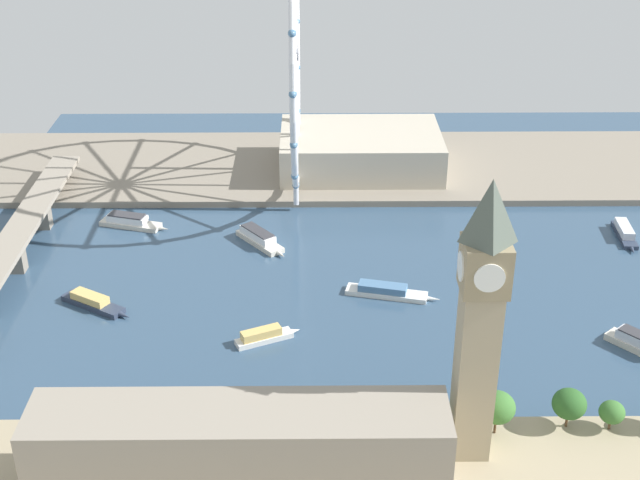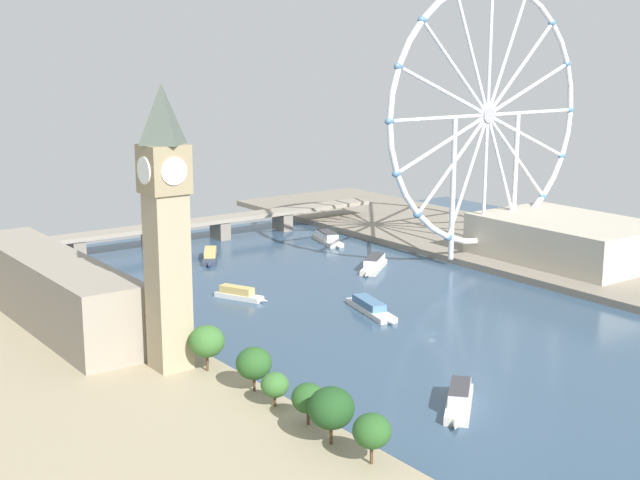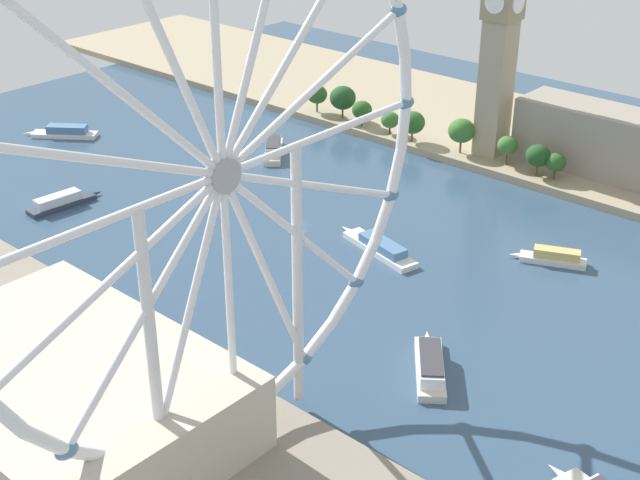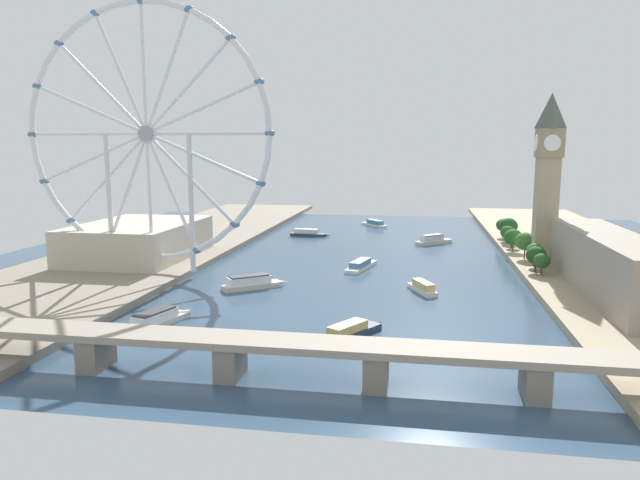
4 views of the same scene
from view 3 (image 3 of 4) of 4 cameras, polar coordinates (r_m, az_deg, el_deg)
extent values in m
plane|color=#334C66|center=(302.94, -1.11, 1.03)|extent=(414.76, 414.76, 0.00)
cube|color=tan|center=(393.89, 11.14, 7.05)|extent=(90.00, 520.00, 3.00)
cube|color=tan|center=(352.42, 11.16, 9.48)|extent=(10.42, 10.42, 52.96)
cube|color=#928260|center=(344.08, 11.67, 14.80)|extent=(12.09, 12.09, 14.00)
cylinder|color=white|center=(341.05, 12.59, 14.60)|extent=(7.92, 0.50, 7.92)
cylinder|color=white|center=(338.80, 11.10, 14.66)|extent=(0.50, 7.92, 7.92)
cylinder|color=#513823|center=(401.16, -0.19, 8.50)|extent=(0.80, 0.80, 4.47)
ellipsoid|color=#285623|center=(399.33, -0.19, 9.30)|extent=(9.08, 9.08, 8.17)
cylinder|color=#513823|center=(393.28, 1.45, 8.12)|extent=(0.80, 0.80, 4.70)
ellipsoid|color=#1E471E|center=(391.09, 1.47, 9.08)|extent=(11.37, 11.37, 10.23)
cylinder|color=#513823|center=(384.34, 2.68, 7.57)|extent=(0.80, 0.80, 3.71)
ellipsoid|color=#285623|center=(382.61, 2.70, 8.31)|extent=(8.57, 8.57, 7.71)
cylinder|color=#513823|center=(376.16, 4.48, 7.02)|extent=(0.80, 0.80, 3.02)
ellipsoid|color=#386B2D|center=(374.63, 4.50, 7.67)|extent=(7.60, 7.60, 6.84)
cylinder|color=#513823|center=(368.10, 5.90, 6.59)|extent=(0.80, 0.80, 4.14)
ellipsoid|color=#285623|center=(366.02, 5.94, 7.49)|extent=(10.10, 10.10, 9.09)
cylinder|color=#513823|center=(358.77, 8.97, 5.91)|extent=(0.80, 0.80, 4.97)
ellipsoid|color=#386B2D|center=(356.43, 9.04, 6.92)|extent=(10.62, 10.62, 9.56)
cylinder|color=#513823|center=(350.09, 11.83, 5.11)|extent=(0.80, 0.80, 4.87)
ellipsoid|color=#386B2D|center=(348.10, 11.91, 5.96)|extent=(7.78, 7.78, 7.00)
cylinder|color=#513823|center=(342.31, 13.67, 4.35)|extent=(0.80, 0.80, 4.39)
ellipsoid|color=#1E471E|center=(340.16, 13.78, 5.27)|extent=(9.21, 9.21, 8.29)
cylinder|color=#513823|center=(340.84, 14.74, 4.07)|extent=(0.80, 0.80, 3.77)
ellipsoid|color=#285623|center=(339.03, 14.84, 4.83)|extent=(7.52, 7.52, 6.77)
torus|color=silver|center=(170.82, -6.24, 4.18)|extent=(118.78, 2.71, 118.78)
cylinder|color=#99999E|center=(170.82, -6.24, 4.18)|extent=(6.96, 3.00, 6.96)
cylinder|color=silver|center=(154.77, -14.14, 0.96)|extent=(58.03, 1.63, 1.63)
cylinder|color=silver|center=(151.49, -13.93, 5.01)|extent=(54.24, 1.63, 23.71)
cylinder|color=silver|center=(151.73, -12.39, 9.00)|extent=(42.19, 1.63, 42.19)
cylinder|color=silver|center=(155.44, -9.81, 12.08)|extent=(23.71, 1.63, 54.24)
cylinder|color=silver|center=(161.84, -6.76, 13.68)|extent=(1.63, 1.63, 58.03)
cylinder|color=silver|center=(169.72, -3.87, 13.66)|extent=(23.71, 1.63, 54.24)
cylinder|color=silver|center=(177.77, -1.60, 12.24)|extent=(42.19, 1.63, 42.19)
cylinder|color=silver|center=(184.83, -0.21, 9.79)|extent=(54.24, 1.63, 23.71)
cylinder|color=silver|center=(189.97, 0.24, 6.74)|extent=(58.03, 1.63, 1.63)
cylinder|color=silver|center=(192.60, -0.20, 3.47)|extent=(54.24, 1.63, 23.71)
cylinder|color=silver|center=(192.41, -1.45, 0.34)|extent=(42.19, 1.63, 42.19)
cylinder|color=silver|center=(189.42, -3.37, -2.32)|extent=(23.71, 1.63, 54.24)
cylinder|color=silver|center=(183.99, -5.79, -4.17)|extent=(1.63, 1.63, 58.03)
cylinder|color=silver|center=(176.74, -8.46, -4.93)|extent=(23.71, 1.63, 54.24)
cylinder|color=silver|center=(168.64, -11.02, -4.35)|extent=(42.19, 1.63, 42.19)
cylinder|color=silver|center=(160.88, -13.06, -2.34)|extent=(54.24, 1.63, 23.71)
ellipsoid|color=teal|center=(202.06, 5.03, 14.46)|extent=(4.80, 3.20, 3.20)
ellipsoid|color=teal|center=(211.38, 5.52, 8.75)|extent=(4.80, 3.20, 3.20)
ellipsoid|color=teal|center=(216.08, 4.56, 2.89)|extent=(4.80, 3.20, 3.20)
ellipsoid|color=teal|center=(215.74, 2.34, -2.70)|extent=(4.80, 3.20, 3.20)
ellipsoid|color=teal|center=(210.40, -1.03, -7.58)|extent=(4.80, 3.20, 3.20)
ellipsoid|color=teal|center=(200.52, -5.40, -11.28)|extent=(4.80, 3.20, 3.20)
ellipsoid|color=teal|center=(187.03, -10.53, -13.24)|extent=(4.80, 3.20, 3.20)
ellipsoid|color=teal|center=(171.41, -15.90, -12.82)|extent=(4.80, 3.20, 3.20)
cylinder|color=silver|center=(174.90, -10.64, -7.54)|extent=(2.40, 2.40, 63.99)
cylinder|color=silver|center=(197.70, -1.45, -2.65)|extent=(2.40, 2.40, 63.99)
cube|color=#BCB29E|center=(208.60, -15.99, -9.54)|extent=(54.30, 77.99, 18.38)
cube|color=beige|center=(229.90, 7.04, -8.18)|extent=(24.84, 21.56, 2.16)
cone|color=beige|center=(242.43, 6.88, -6.11)|extent=(5.03, 4.59, 2.16)
cube|color=white|center=(227.29, 7.09, -7.81)|extent=(18.37, 16.16, 3.26)
cube|color=#38383D|center=(226.21, 7.12, -7.41)|extent=(16.72, 14.78, 0.56)
cube|color=beige|center=(361.44, -2.99, 5.65)|extent=(23.69, 22.07, 2.42)
cone|color=beige|center=(375.46, -2.88, 6.49)|extent=(5.09, 4.90, 2.42)
cube|color=silver|center=(359.20, -3.01, 6.00)|extent=(15.75, 14.85, 3.27)
cube|color=#38383D|center=(358.53, -3.02, 6.28)|extent=(14.36, 13.58, 0.50)
cube|color=#2D384C|center=(327.97, -16.19, 2.19)|extent=(24.88, 7.63, 1.80)
cone|color=#2D384C|center=(334.06, -14.09, 2.93)|extent=(4.53, 2.11, 1.80)
cube|color=silver|center=(326.49, -16.44, 2.51)|extent=(16.75, 6.12, 3.13)
cube|color=white|center=(287.07, 14.66, -1.26)|extent=(12.96, 20.58, 1.96)
cone|color=white|center=(287.45, 12.32, -0.94)|extent=(3.30, 4.14, 1.96)
cube|color=#DBB766|center=(285.94, 14.91, -0.86)|extent=(9.67, 14.60, 2.96)
cube|color=white|center=(284.75, 3.83, -0.62)|extent=(13.91, 31.40, 1.88)
cone|color=white|center=(297.31, 1.72, 0.69)|extent=(3.13, 5.81, 1.88)
cube|color=teal|center=(282.62, 4.03, -0.33)|extent=(9.87, 18.98, 2.75)
cube|color=white|center=(395.68, -16.01, 6.50)|extent=(21.76, 25.87, 1.81)
cone|color=white|center=(401.49, -18.16, 6.49)|extent=(4.41, 5.03, 1.81)
cube|color=teal|center=(394.37, -15.87, 6.84)|extent=(14.47, 16.67, 3.20)
cone|color=beige|center=(205.27, 14.86, -14.07)|extent=(3.24, 5.20, 1.96)
camera|label=1|loc=(505.90, 31.26, 28.22)|focal=49.79mm
camera|label=2|loc=(570.75, -3.24, 23.42)|focal=50.16mm
camera|label=4|loc=(275.41, 67.64, -5.92)|focal=32.70mm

